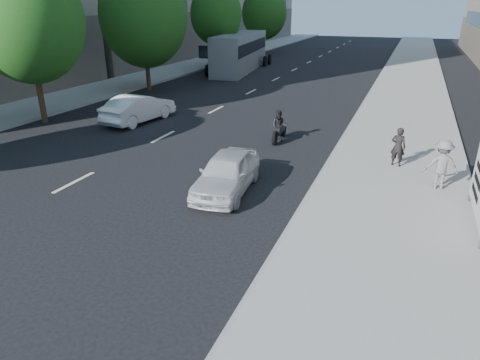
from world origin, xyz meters
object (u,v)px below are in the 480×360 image
at_px(jogger, 441,164).
at_px(pedestrian_woman, 398,147).
at_px(white_sedan_near, 227,173).
at_px(motorcycle, 279,128).
at_px(bus, 240,52).
at_px(white_sedan_mid, 139,108).

relative_size(jogger, pedestrian_woman, 1.13).
distance_m(jogger, white_sedan_near, 7.00).
relative_size(motorcycle, bus, 0.17).
distance_m(white_sedan_near, motorcycle, 6.06).
bearing_deg(bus, jogger, -63.29).
relative_size(white_sedan_mid, bus, 0.36).
bearing_deg(jogger, bus, -65.68).
relative_size(white_sedan_near, motorcycle, 1.89).
height_order(jogger, pedestrian_woman, jogger).
xyz_separation_m(jogger, motorcycle, (-6.55, 3.57, -0.34)).
bearing_deg(motorcycle, white_sedan_near, -93.69).
bearing_deg(white_sedan_mid, jogger, 171.26).
height_order(pedestrian_woman, motorcycle, pedestrian_woman).
distance_m(pedestrian_woman, white_sedan_mid, 13.28).
distance_m(jogger, white_sedan_mid, 15.05).
relative_size(pedestrian_woman, white_sedan_mid, 0.33).
distance_m(jogger, motorcycle, 7.47).
bearing_deg(jogger, white_sedan_near, 10.65).
relative_size(white_sedan_near, bus, 0.31).
bearing_deg(pedestrian_woman, white_sedan_mid, 1.96).
height_order(jogger, bus, bus).
xyz_separation_m(pedestrian_woman, white_sedan_mid, (-13.05, 2.44, -0.16)).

